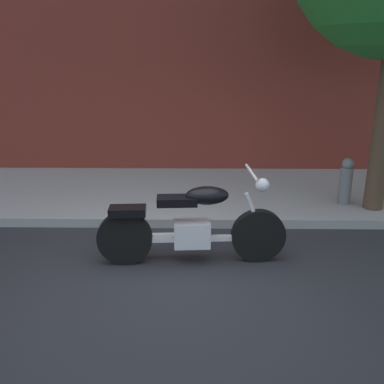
# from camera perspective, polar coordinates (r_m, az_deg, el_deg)

# --- Properties ---
(ground_plane) EXTENTS (60.00, 60.00, 0.00)m
(ground_plane) POSITION_cam_1_polar(r_m,az_deg,el_deg) (4.96, -2.52, -12.11)
(ground_plane) COLOR #28282D
(sidewalk) EXTENTS (19.55, 2.99, 0.14)m
(sidewalk) POSITION_cam_1_polar(r_m,az_deg,el_deg) (7.80, -1.22, -0.13)
(sidewalk) COLOR #9B9B9B
(sidewalk) RESTS_ON ground
(motorcycle) EXTENTS (2.32, 0.70, 1.17)m
(motorcycle) POSITION_cam_1_polar(r_m,az_deg,el_deg) (5.24, -0.03, -4.59)
(motorcycle) COLOR black
(motorcycle) RESTS_ON ground
(fire_hydrant) EXTENTS (0.20, 0.20, 0.91)m
(fire_hydrant) POSITION_cam_1_polar(r_m,az_deg,el_deg) (7.37, 19.74, 0.86)
(fire_hydrant) COLOR slate
(fire_hydrant) RESTS_ON ground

